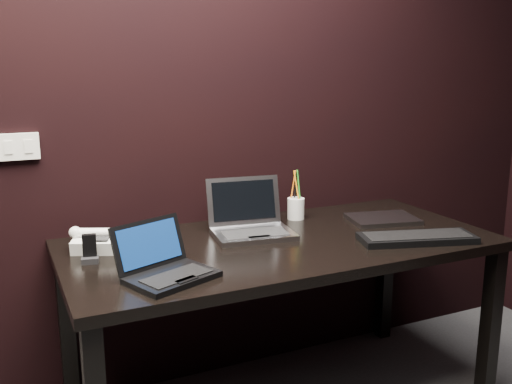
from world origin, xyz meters
name	(u,v)px	position (x,y,z in m)	size (l,w,h in m)	color
wall_back	(175,95)	(0.00, 1.80, 1.30)	(4.00, 4.00, 0.00)	black
wall_switch	(18,147)	(-0.62, 1.79, 1.12)	(0.15, 0.02, 0.10)	silver
desk	(281,259)	(0.30, 1.40, 0.66)	(1.70, 0.80, 0.74)	black
netbook	(166,267)	(-0.23, 1.20, 0.78)	(0.34, 0.33, 0.18)	black
silver_laptop	(251,224)	(0.22, 1.53, 0.78)	(0.35, 0.32, 0.22)	#A1A1A7
ext_keyboard	(417,238)	(0.78, 1.16, 0.75)	(0.48, 0.28, 0.03)	black
closed_laptop	(383,219)	(0.84, 1.46, 0.75)	(0.33, 0.27, 0.02)	gray
desk_phone	(98,240)	(-0.38, 1.58, 0.78)	(0.22, 0.21, 0.10)	silver
mobile_phone	(90,252)	(-0.43, 1.46, 0.78)	(0.07, 0.06, 0.10)	black
pen_cup	(296,208)	(0.51, 1.66, 0.79)	(0.09, 0.09, 0.22)	silver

